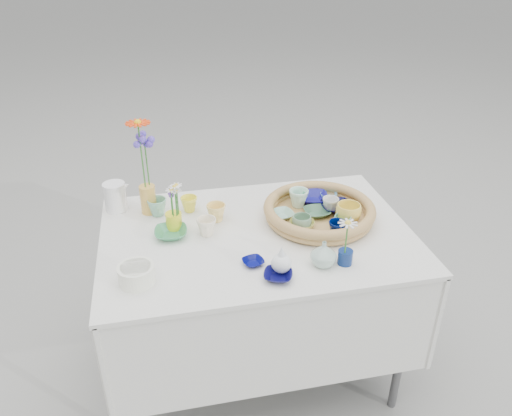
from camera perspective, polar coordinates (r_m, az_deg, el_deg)
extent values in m
plane|color=gray|center=(2.53, 0.10, -17.67)|extent=(80.00, 80.00, 0.00)
imported|color=navy|center=(2.24, 6.39, 1.14)|extent=(0.17, 0.17, 0.03)
imported|color=black|center=(2.19, 9.12, 0.13)|extent=(0.14, 0.14, 0.03)
imported|color=#FFDB58|center=(2.09, 10.51, -0.61)|extent=(0.14, 0.14, 0.08)
imported|color=#437051|center=(2.14, 6.99, -0.50)|extent=(0.12, 0.12, 0.03)
imported|color=gray|center=(2.02, 5.25, -1.70)|extent=(0.10, 0.10, 0.06)
imported|color=#85B59F|center=(2.11, 2.96, -0.78)|extent=(0.12, 0.12, 0.02)
imported|color=#D0FDE2|center=(2.19, 4.89, 1.12)|extent=(0.10, 0.10, 0.08)
imported|color=silver|center=(2.16, 8.50, 0.33)|extent=(0.08, 0.08, 0.07)
imported|color=#82C6E2|center=(2.28, 8.31, 1.39)|extent=(0.09, 0.09, 0.02)
imported|color=#000D41|center=(2.00, 9.24, -2.36)|extent=(0.09, 0.09, 0.06)
imported|color=#D5CE5C|center=(2.04, 5.28, -1.92)|extent=(0.10, 0.10, 0.03)
imported|color=#76B7A0|center=(2.05, 9.85, -1.61)|extent=(0.08, 0.08, 0.06)
imported|color=#3F9C6E|center=(2.21, 4.67, 1.23)|extent=(0.08, 0.08, 0.06)
imported|color=#FDF140|center=(2.20, -7.64, 0.45)|extent=(0.08, 0.08, 0.07)
imported|color=#FFD974|center=(2.11, -4.57, -0.53)|extent=(0.10, 0.10, 0.08)
imported|color=#3A8E5B|center=(2.04, -9.69, -2.84)|extent=(0.14, 0.14, 0.03)
imported|color=#FFF2CF|center=(2.02, -5.67, -2.15)|extent=(0.08, 0.08, 0.07)
imported|color=#04075F|center=(1.85, -0.32, -6.20)|extent=(0.09, 0.09, 0.02)
imported|color=#79BB9D|center=(2.19, -11.22, 0.12)|extent=(0.09, 0.09, 0.08)
imported|color=#0A0A42|center=(1.78, 2.53, -7.74)|extent=(0.13, 0.13, 0.03)
imported|color=#A2C0B1|center=(1.84, 7.72, -5.20)|extent=(0.12, 0.12, 0.10)
cylinder|color=navy|center=(1.88, 10.15, -5.54)|extent=(0.06, 0.06, 0.06)
cylinder|color=gold|center=(2.21, -12.22, 0.98)|extent=(0.09, 0.09, 0.13)
cylinder|color=yellow|center=(2.08, -9.36, -1.46)|extent=(0.08, 0.08, 0.07)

